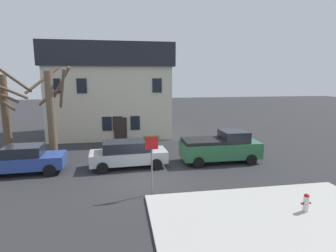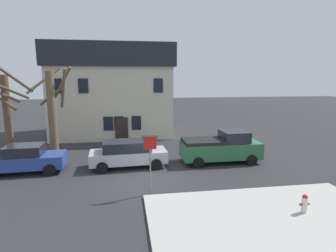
% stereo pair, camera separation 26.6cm
% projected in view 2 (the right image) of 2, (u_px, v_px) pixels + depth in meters
% --- Properties ---
extents(ground_plane, '(120.00, 120.00, 0.00)m').
position_uv_depth(ground_plane, '(145.00, 179.00, 14.92)').
color(ground_plane, '#2D2D30').
extents(sidewalk_slab, '(9.51, 8.27, 0.12)m').
position_uv_depth(sidewalk_slab, '(291.00, 238.00, 9.34)').
color(sidewalk_slab, '#B7B5AD').
rests_on(sidewalk_slab, ground_plane).
extents(building_main, '(11.20, 7.95, 8.42)m').
position_uv_depth(building_main, '(113.00, 90.00, 26.59)').
color(building_main, beige).
rests_on(building_main, ground_plane).
extents(tree_bare_near, '(2.69, 2.04, 6.47)m').
position_uv_depth(tree_bare_near, '(7.00, 113.00, 17.93)').
color(tree_bare_near, brown).
rests_on(tree_bare_near, ground_plane).
extents(tree_bare_mid, '(3.20, 2.29, 6.24)m').
position_uv_depth(tree_bare_mid, '(53.00, 109.00, 18.96)').
color(tree_bare_mid, brown).
rests_on(tree_bare_mid, ground_plane).
extents(car_blue_sedan, '(4.45, 2.16, 1.63)m').
position_uv_depth(car_blue_sedan, '(25.00, 159.00, 15.88)').
color(car_blue_sedan, '#2D4799').
rests_on(car_blue_sedan, ground_plane).
extents(car_silver_wagon, '(4.72, 2.21, 1.65)m').
position_uv_depth(car_silver_wagon, '(128.00, 153.00, 16.86)').
color(car_silver_wagon, '#B7BABF').
rests_on(car_silver_wagon, ground_plane).
extents(pickup_truck_green, '(5.09, 2.26, 2.04)m').
position_uv_depth(pickup_truck_green, '(221.00, 147.00, 17.87)').
color(pickup_truck_green, '#2D6B42').
rests_on(pickup_truck_green, ground_plane).
extents(fire_hydrant, '(0.42, 0.22, 0.76)m').
position_uv_depth(fire_hydrant, '(304.00, 203.00, 10.95)').
color(fire_hydrant, silver).
rests_on(fire_hydrant, sidewalk_slab).
extents(street_sign_pole, '(0.76, 0.07, 2.85)m').
position_uv_depth(street_sign_pole, '(150.00, 154.00, 12.65)').
color(street_sign_pole, slate).
rests_on(street_sign_pole, ground_plane).
extents(bicycle_leaning, '(1.67, 0.62, 1.03)m').
position_uv_depth(bicycle_leaning, '(44.00, 157.00, 17.92)').
color(bicycle_leaning, black).
rests_on(bicycle_leaning, ground_plane).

